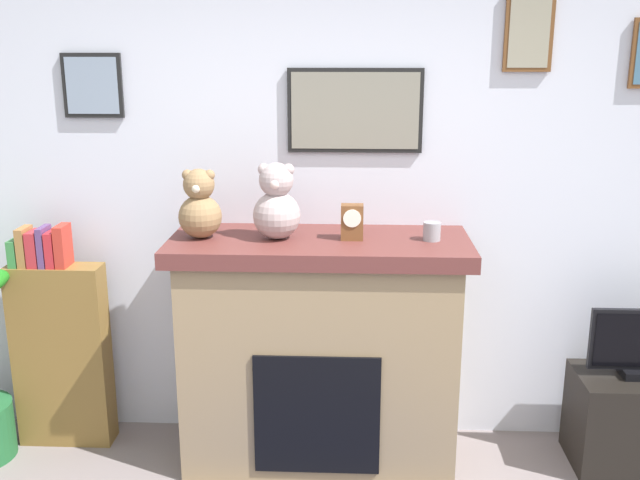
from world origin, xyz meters
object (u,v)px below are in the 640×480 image
at_px(teddy_bear_grey, 200,207).
at_px(mantel_clock, 352,222).
at_px(tv_stand, 635,420).
at_px(teddy_bear_tan, 277,205).
at_px(candle_jar, 432,231).
at_px(fireplace, 320,350).
at_px(bookshelf, 60,347).

bearing_deg(teddy_bear_grey, mantel_clock, -0.06).
height_order(tv_stand, teddy_bear_tan, teddy_bear_tan).
bearing_deg(candle_jar, mantel_clock, -179.81).
relative_size(candle_jar, teddy_bear_tan, 0.24).
distance_m(tv_stand, mantel_clock, 1.79).
distance_m(fireplace, teddy_bear_grey, 0.95).
height_order(teddy_bear_grey, teddy_bear_tan, teddy_bear_tan).
bearing_deg(bookshelf, candle_jar, -3.12).
relative_size(bookshelf, teddy_bear_grey, 3.58).
bearing_deg(bookshelf, teddy_bear_grey, -7.47).
bearing_deg(teddy_bear_tan, tv_stand, 0.18).
height_order(tv_stand, teddy_bear_grey, teddy_bear_grey).
distance_m(fireplace, candle_jar, 0.84).
xyz_separation_m(mantel_clock, teddy_bear_grey, (-0.74, 0.00, 0.07)).
height_order(tv_stand, candle_jar, candle_jar).
xyz_separation_m(tv_stand, teddy_bear_tan, (-1.83, -0.01, 1.11)).
bearing_deg(teddy_bear_tan, teddy_bear_grey, 179.99).
xyz_separation_m(fireplace, candle_jar, (0.54, -0.02, 0.64)).
bearing_deg(mantel_clock, tv_stand, 0.26).
distance_m(fireplace, tv_stand, 1.66).
bearing_deg(teddy_bear_tan, mantel_clock, -0.12).
bearing_deg(bookshelf, teddy_bear_tan, -5.12).
distance_m(tv_stand, teddy_bear_grey, 2.46).
height_order(fireplace, tv_stand, fireplace).
distance_m(fireplace, teddy_bear_tan, 0.79).
bearing_deg(fireplace, bookshelf, 176.39).
distance_m(bookshelf, teddy_bear_tan, 1.44).
bearing_deg(candle_jar, teddy_bear_tan, -179.96).
relative_size(mantel_clock, teddy_bear_tan, 0.46).
distance_m(bookshelf, tv_stand, 3.03).
xyz_separation_m(fireplace, bookshelf, (-1.39, 0.09, -0.05)).
relative_size(bookshelf, tv_stand, 1.95).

